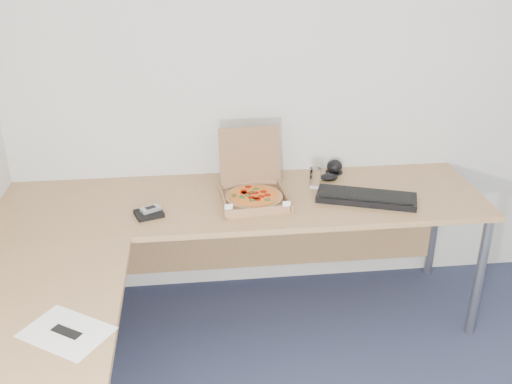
{
  "coord_description": "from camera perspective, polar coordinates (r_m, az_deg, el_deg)",
  "views": [
    {
      "loc": [
        -0.75,
        -1.33,
        2.05
      ],
      "look_at": [
        -0.45,
        1.28,
        0.82
      ],
      "focal_mm": 41.29,
      "sensor_mm": 36.0,
      "label": 1
    }
  ],
  "objects": [
    {
      "name": "room_shell",
      "position": [
        1.73,
        20.15,
        -4.27
      ],
      "size": [
        3.5,
        3.5,
        2.5
      ],
      "primitive_type": null,
      "color": "beige",
      "rests_on": "ground"
    },
    {
      "name": "desk",
      "position": [
        2.67,
        -7.26,
        -5.48
      ],
      "size": [
        2.5,
        2.2,
        0.73
      ],
      "color": "tan",
      "rests_on": "ground"
    },
    {
      "name": "pizza_box",
      "position": [
        3.01,
        -0.23,
        -0.12
      ],
      "size": [
        0.33,
        0.38,
        0.33
      ],
      "rotation": [
        0.0,
        0.0,
        0.08
      ],
      "color": "#9C6E48",
      "rests_on": "desk"
    },
    {
      "name": "drinking_glass",
      "position": [
        3.17,
        5.74,
        1.39
      ],
      "size": [
        0.06,
        0.06,
        0.11
      ],
      "primitive_type": "cylinder",
      "color": "white",
      "rests_on": "desk"
    },
    {
      "name": "keyboard",
      "position": [
        3.07,
        10.63,
        -0.54
      ],
      "size": [
        0.53,
        0.34,
        0.03
      ],
      "primitive_type": "cube",
      "rotation": [
        0.0,
        0.0,
        -0.34
      ],
      "color": "black",
      "rests_on": "desk"
    },
    {
      "name": "mouse",
      "position": [
        3.28,
        7.07,
        1.45
      ],
      "size": [
        0.1,
        0.07,
        0.04
      ],
      "primitive_type": "ellipsoid",
      "rotation": [
        0.0,
        0.0,
        0.02
      ],
      "color": "black",
      "rests_on": "desk"
    },
    {
      "name": "wallet",
      "position": [
        2.92,
        -10.33,
        -2.07
      ],
      "size": [
        0.16,
        0.14,
        0.02
      ],
      "primitive_type": "cube",
      "rotation": [
        0.0,
        0.0,
        0.32
      ],
      "color": "black",
      "rests_on": "desk"
    },
    {
      "name": "phone",
      "position": [
        2.91,
        -10.18,
        -1.65
      ],
      "size": [
        0.11,
        0.09,
        0.02
      ],
      "primitive_type": "cube",
      "rotation": [
        0.0,
        0.0,
        0.5
      ],
      "color": "#B2B5BA",
      "rests_on": "wallet"
    },
    {
      "name": "paper_sheet",
      "position": [
        2.23,
        -17.89,
        -12.78
      ],
      "size": [
        0.36,
        0.34,
        0.0
      ],
      "primitive_type": "cube",
      "rotation": [
        0.0,
        0.0,
        -0.6
      ],
      "color": "white",
      "rests_on": "desk"
    },
    {
      "name": "dome_speaker",
      "position": [
        3.37,
        7.62,
        2.54
      ],
      "size": [
        0.1,
        0.1,
        0.08
      ],
      "primitive_type": "ellipsoid",
      "color": "black",
      "rests_on": "desk"
    }
  ]
}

